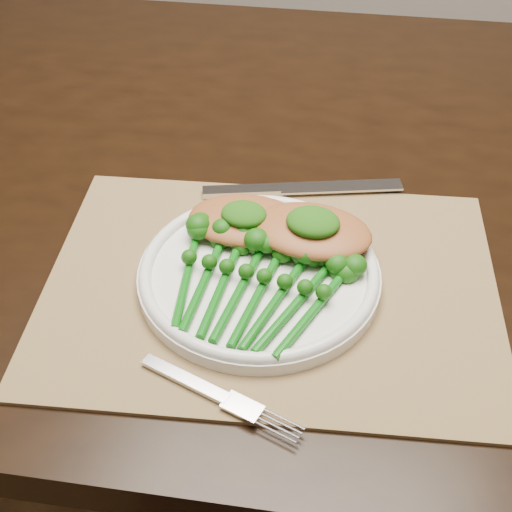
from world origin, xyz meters
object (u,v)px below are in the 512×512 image
(dinner_plate, at_px, (259,273))
(chicken_fillet_left, at_px, (246,220))
(dining_table, at_px, (277,360))
(placemat, at_px, (271,286))
(broccolini_bundle, at_px, (248,294))

(dinner_plate, height_order, chicken_fillet_left, chicken_fillet_left)
(dining_table, xyz_separation_m, placemat, (0.04, -0.21, 0.37))
(placemat, height_order, broccolini_bundle, broccolini_bundle)
(dining_table, height_order, chicken_fillet_left, chicken_fillet_left)
(dinner_plate, xyz_separation_m, chicken_fillet_left, (-0.03, 0.06, 0.02))
(placemat, xyz_separation_m, chicken_fillet_left, (-0.04, 0.06, 0.03))
(broccolini_bundle, bearing_deg, dining_table, 101.49)
(dining_table, relative_size, chicken_fillet_left, 14.12)
(chicken_fillet_left, bearing_deg, dinner_plate, -69.71)
(dining_table, xyz_separation_m, dinner_plate, (0.03, -0.21, 0.39))
(chicken_fillet_left, bearing_deg, broccolini_bundle, -80.10)
(chicken_fillet_left, bearing_deg, dining_table, 81.79)
(dinner_plate, distance_m, chicken_fillet_left, 0.07)
(broccolini_bundle, bearing_deg, dinner_plate, 94.47)
(dining_table, xyz_separation_m, chicken_fillet_left, (-0.00, -0.15, 0.40))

